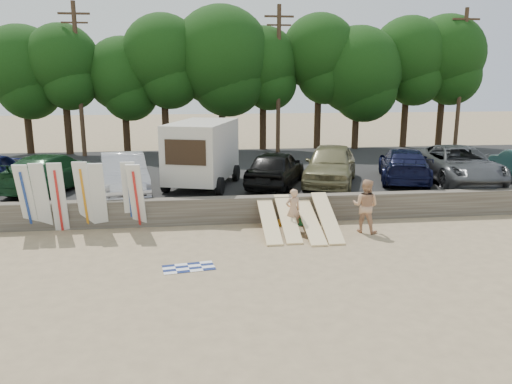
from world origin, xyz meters
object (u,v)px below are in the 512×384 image
at_px(car_3, 276,168).
at_px(box_trailer, 202,151).
at_px(car_5, 404,165).
at_px(cooler, 303,220).
at_px(car_4, 331,164).
at_px(car_1, 52,172).
at_px(car_2, 124,174).
at_px(beachgoer_a, 293,210).
at_px(car_6, 459,164).
at_px(beachgoer_b, 365,206).

bearing_deg(car_3, box_trailer, 15.81).
relative_size(box_trailer, car_5, 0.94).
bearing_deg(cooler, car_4, 66.47).
bearing_deg(car_1, car_5, -163.02).
bearing_deg(car_2, beachgoer_a, -42.89).
xyz_separation_m(car_3, car_6, (8.47, -0.16, 0.01)).
bearing_deg(beachgoer_b, car_3, -28.99).
bearing_deg(beachgoer_a, car_5, -154.31).
bearing_deg(car_2, box_trailer, 3.11).
distance_m(car_3, beachgoer_a, 4.48).
bearing_deg(car_4, car_2, -155.18).
relative_size(box_trailer, beachgoer_b, 2.56).
height_order(car_3, beachgoer_a, car_3).
distance_m(car_1, car_3, 9.66).
height_order(car_1, car_3, car_3).
xyz_separation_m(car_2, beachgoer_b, (8.96, -4.33, -0.55)).
bearing_deg(beachgoer_b, car_6, -108.20).
xyz_separation_m(box_trailer, car_3, (3.21, -0.36, -0.78)).
bearing_deg(beachgoer_a, beachgoer_b, 158.70).
distance_m(car_6, beachgoer_a, 9.57).
relative_size(beachgoer_a, beachgoer_b, 0.81).
bearing_deg(beachgoer_a, cooler, -138.49).
relative_size(car_4, car_5, 0.99).
relative_size(car_5, cooler, 13.90).
relative_size(car_2, car_6, 0.83).
relative_size(beachgoer_a, cooler, 4.11).
bearing_deg(cooler, car_6, 28.26).
bearing_deg(car_6, beachgoer_a, -146.95).
bearing_deg(car_1, car_4, -163.85).
bearing_deg(car_4, car_5, 22.86).
bearing_deg(box_trailer, car_2, -147.61).
relative_size(box_trailer, car_6, 0.83).
distance_m(box_trailer, beachgoer_b, 7.81).
distance_m(box_trailer, car_6, 11.72).
distance_m(car_2, beachgoer_a, 7.56).
bearing_deg(beachgoer_b, car_4, -56.83).
bearing_deg(car_3, beachgoer_a, 111.26).
distance_m(box_trailer, car_1, 6.48).
bearing_deg(car_2, car_5, -7.56).
distance_m(beachgoer_a, beachgoer_b, 2.58).
bearing_deg(cooler, box_trailer, 136.74).
distance_m(box_trailer, cooler, 5.87).
distance_m(box_trailer, car_4, 5.79).
height_order(car_1, car_4, car_4).
distance_m(car_4, beachgoer_a, 5.37).
bearing_deg(car_2, car_1, 151.78).
xyz_separation_m(car_2, car_6, (14.96, 0.33, 0.01)).
bearing_deg(car_3, car_1, 19.47).
xyz_separation_m(box_trailer, car_6, (11.68, -0.52, -0.77)).
relative_size(car_1, beachgoer_b, 2.80).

